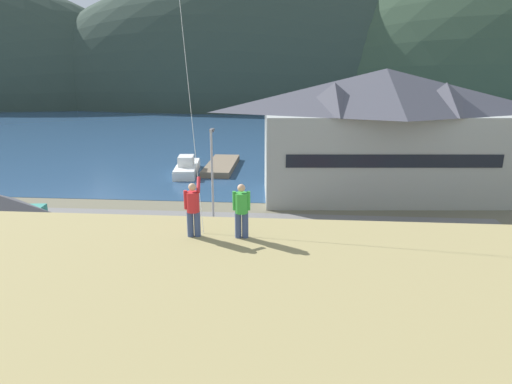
{
  "coord_description": "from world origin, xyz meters",
  "views": [
    {
      "loc": [
        3.49,
        -19.09,
        11.89
      ],
      "look_at": [
        1.29,
        9.0,
        3.67
      ],
      "focal_mm": 30.52,
      "sensor_mm": 36.0,
      "label": 1
    }
  ],
  "objects_px": {
    "wharf_dock": "(221,166)",
    "person_companion": "(242,209)",
    "moored_boat_wharfside": "(187,168)",
    "parked_car_mid_row_near": "(116,280)",
    "parked_car_mid_row_far": "(133,242)",
    "parked_car_front_row_end": "(508,257)",
    "parking_light_pole": "(212,175)",
    "person_kite_flyer": "(193,208)",
    "parked_car_corner_spot": "(287,297)",
    "harbor_lodge": "(382,131)",
    "parked_car_back_row_right": "(258,249)",
    "parked_car_front_row_silver": "(386,283)"
  },
  "relations": [
    {
      "from": "parked_car_front_row_end",
      "to": "person_kite_flyer",
      "type": "xyz_separation_m",
      "value": [
        -15.91,
        -11.88,
        6.57
      ]
    },
    {
      "from": "parking_light_pole",
      "to": "person_kite_flyer",
      "type": "bearing_deg",
      "value": -81.7
    },
    {
      "from": "person_kite_flyer",
      "to": "wharf_dock",
      "type": "bearing_deg",
      "value": 97.77
    },
    {
      "from": "wharf_dock",
      "to": "person_companion",
      "type": "distance_m",
      "value": 38.99
    },
    {
      "from": "moored_boat_wharfside",
      "to": "person_companion",
      "type": "xyz_separation_m",
      "value": [
        10.18,
        -34.8,
        6.89
      ]
    },
    {
      "from": "moored_boat_wharfside",
      "to": "parked_car_mid_row_far",
      "type": "xyz_separation_m",
      "value": [
        1.81,
        -22.5,
        0.34
      ]
    },
    {
      "from": "parked_car_front_row_end",
      "to": "person_kite_flyer",
      "type": "relative_size",
      "value": 2.28
    },
    {
      "from": "parked_car_mid_row_near",
      "to": "parked_car_mid_row_far",
      "type": "distance_m",
      "value": 5.11
    },
    {
      "from": "parked_car_front_row_end",
      "to": "parking_light_pole",
      "type": "bearing_deg",
      "value": 164.56
    },
    {
      "from": "harbor_lodge",
      "to": "parked_car_front_row_end",
      "type": "xyz_separation_m",
      "value": [
        4.62,
        -15.53,
        -5.11
      ]
    },
    {
      "from": "harbor_lodge",
      "to": "parked_car_mid_row_far",
      "type": "xyz_separation_m",
      "value": [
        -18.14,
        -15.11,
        -5.11
      ]
    },
    {
      "from": "wharf_dock",
      "to": "parked_car_back_row_right",
      "type": "relative_size",
      "value": 2.31
    },
    {
      "from": "parked_car_mid_row_near",
      "to": "person_companion",
      "type": "distance_m",
      "value": 12.33
    },
    {
      "from": "harbor_lodge",
      "to": "person_kite_flyer",
      "type": "relative_size",
      "value": 12.4
    },
    {
      "from": "moored_boat_wharfside",
      "to": "parked_car_corner_spot",
      "type": "relative_size",
      "value": 1.74
    },
    {
      "from": "moored_boat_wharfside",
      "to": "parked_car_mid_row_near",
      "type": "distance_m",
      "value": 27.67
    },
    {
      "from": "parking_light_pole",
      "to": "parked_car_front_row_end",
      "type": "bearing_deg",
      "value": -15.44
    },
    {
      "from": "parked_car_mid_row_far",
      "to": "parked_car_front_row_silver",
      "type": "bearing_deg",
      "value": -16.05
    },
    {
      "from": "harbor_lodge",
      "to": "wharf_dock",
      "type": "relative_size",
      "value": 2.3
    },
    {
      "from": "parked_car_mid_row_far",
      "to": "parked_car_corner_spot",
      "type": "height_order",
      "value": "same"
    },
    {
      "from": "harbor_lodge",
      "to": "wharf_dock",
      "type": "xyz_separation_m",
      "value": [
        -16.44,
        10.32,
        -5.83
      ]
    },
    {
      "from": "harbor_lodge",
      "to": "parked_car_corner_spot",
      "type": "distance_m",
      "value": 23.27
    },
    {
      "from": "moored_boat_wharfside",
      "to": "parked_car_mid_row_near",
      "type": "bearing_deg",
      "value": -84.48
    },
    {
      "from": "wharf_dock",
      "to": "person_kite_flyer",
      "type": "distance_m",
      "value": 38.77
    },
    {
      "from": "parked_car_front_row_silver",
      "to": "person_companion",
      "type": "relative_size",
      "value": 2.43
    },
    {
      "from": "wharf_dock",
      "to": "parked_car_front_row_end",
      "type": "relative_size",
      "value": 2.37
    },
    {
      "from": "harbor_lodge",
      "to": "person_kite_flyer",
      "type": "distance_m",
      "value": 29.68
    },
    {
      "from": "parked_car_corner_spot",
      "to": "person_companion",
      "type": "distance_m",
      "value": 9.18
    },
    {
      "from": "parked_car_front_row_end",
      "to": "parking_light_pole",
      "type": "distance_m",
      "value": 19.37
    },
    {
      "from": "parked_car_front_row_silver",
      "to": "parked_car_back_row_right",
      "type": "xyz_separation_m",
      "value": [
        -6.94,
        3.91,
        0.0
      ]
    },
    {
      "from": "parked_car_mid_row_near",
      "to": "parked_car_mid_row_far",
      "type": "height_order",
      "value": "same"
    },
    {
      "from": "parked_car_front_row_silver",
      "to": "person_kite_flyer",
      "type": "bearing_deg",
      "value": -135.22
    },
    {
      "from": "parked_car_mid_row_near",
      "to": "parked_car_corner_spot",
      "type": "xyz_separation_m",
      "value": [
        8.99,
        -0.99,
        0.0
      ]
    },
    {
      "from": "parked_car_back_row_right",
      "to": "parking_light_pole",
      "type": "xyz_separation_m",
      "value": [
        -3.61,
        5.04,
        3.36
      ]
    },
    {
      "from": "harbor_lodge",
      "to": "wharf_dock",
      "type": "height_order",
      "value": "harbor_lodge"
    },
    {
      "from": "parked_car_mid_row_far",
      "to": "person_companion",
      "type": "height_order",
      "value": "person_companion"
    },
    {
      "from": "parked_car_mid_row_far",
      "to": "wharf_dock",
      "type": "bearing_deg",
      "value": 86.18
    },
    {
      "from": "parked_car_front_row_silver",
      "to": "parked_car_front_row_end",
      "type": "bearing_deg",
      "value": 26.28
    },
    {
      "from": "harbor_lodge",
      "to": "parked_car_corner_spot",
      "type": "relative_size",
      "value": 5.3
    },
    {
      "from": "wharf_dock",
      "to": "parked_car_corner_spot",
      "type": "distance_m",
      "value": 32.5
    },
    {
      "from": "parked_car_mid_row_far",
      "to": "parked_car_corner_spot",
      "type": "relative_size",
      "value": 1.0
    },
    {
      "from": "wharf_dock",
      "to": "parked_car_front_row_silver",
      "type": "relative_size",
      "value": 2.36
    },
    {
      "from": "parked_car_corner_spot",
      "to": "person_companion",
      "type": "relative_size",
      "value": 2.5
    },
    {
      "from": "moored_boat_wharfside",
      "to": "parked_car_front_row_end",
      "type": "height_order",
      "value": "moored_boat_wharfside"
    },
    {
      "from": "wharf_dock",
      "to": "person_kite_flyer",
      "type": "relative_size",
      "value": 5.39
    },
    {
      "from": "moored_boat_wharfside",
      "to": "person_companion",
      "type": "relative_size",
      "value": 4.36
    },
    {
      "from": "parked_car_front_row_end",
      "to": "parked_car_mid_row_near",
      "type": "distance_m",
      "value": 22.39
    },
    {
      "from": "moored_boat_wharfside",
      "to": "parked_car_back_row_right",
      "type": "relative_size",
      "value": 1.75
    },
    {
      "from": "parked_car_front_row_end",
      "to": "parked_car_mid_row_far",
      "type": "relative_size",
      "value": 0.97
    },
    {
      "from": "parked_car_front_row_silver",
      "to": "parking_light_pole",
      "type": "distance_m",
      "value": 14.23
    }
  ]
}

